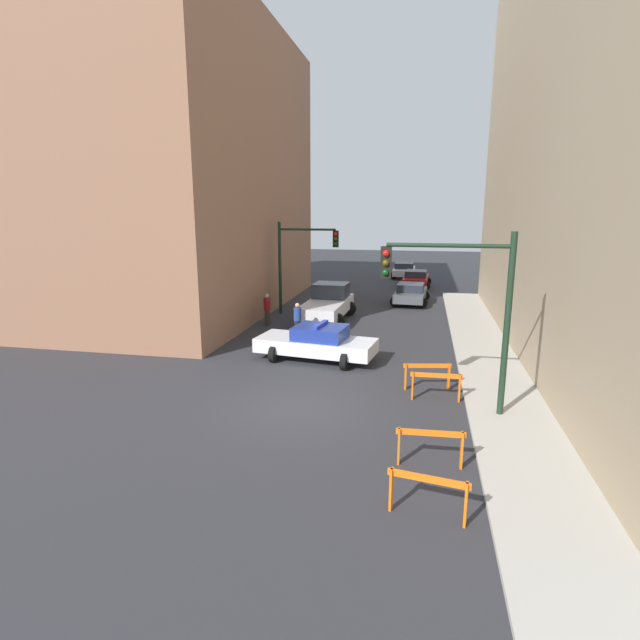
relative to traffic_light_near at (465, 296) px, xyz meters
name	(u,v)px	position (x,y,z in m)	size (l,w,h in m)	color
ground_plane	(299,407)	(-4.73, -0.40, -3.53)	(120.00, 120.00, 0.00)	#2D2D33
sidewalk_right	(513,422)	(1.47, -0.40, -3.47)	(2.40, 44.00, 0.12)	#B2ADA3
building_corner_left	(157,171)	(-16.73, 13.60, 4.54)	(14.00, 20.00, 16.14)	#93664C
traffic_light_near	(465,296)	(0.00, 0.00, 0.00)	(3.64, 0.35, 5.20)	black
traffic_light_far	(299,255)	(-8.03, 12.94, -0.13)	(3.44, 0.35, 5.20)	black
police_car	(317,342)	(-5.18, 4.45, -2.81)	(4.91, 2.77, 1.52)	white
white_truck	(328,303)	(-6.15, 11.80, -2.62)	(2.78, 5.48, 1.90)	silver
parked_car_near	(411,293)	(-1.87, 17.56, -2.86)	(2.45, 4.40, 1.31)	#474C51
parked_car_mid	(416,278)	(-1.66, 24.58, -2.86)	(2.40, 4.38, 1.31)	maroon
parked_car_far	(404,270)	(-2.78, 30.09, -2.86)	(2.30, 4.31, 1.31)	silver
pedestrian_crossing	(298,320)	(-6.80, 7.71, -2.67)	(0.51, 0.51, 1.66)	black
pedestrian_corner	(267,309)	(-8.96, 9.88, -2.67)	(0.50, 0.50, 1.66)	#382D23
barrier_front	(428,489)	(-0.91, -5.33, -2.91)	(1.58, 0.42, 0.90)	orange
barrier_mid	(430,442)	(-0.85, -3.27, -2.91)	(1.60, 0.24, 0.90)	orange
barrier_back	(436,382)	(-0.63, 0.97, -2.91)	(1.60, 0.23, 0.90)	orange
barrier_corner	(427,372)	(-0.90, 1.91, -2.91)	(1.58, 0.45, 0.90)	orange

